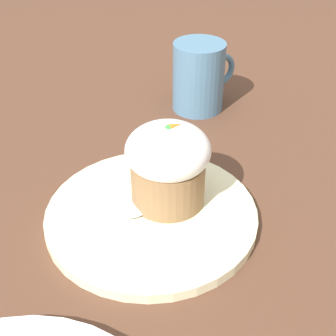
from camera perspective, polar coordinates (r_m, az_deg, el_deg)
ground_plane at (r=0.54m, az=-2.02°, el=-6.20°), size 4.00×4.00×0.00m
dessert_plate at (r=0.54m, az=-2.03°, el=-5.69°), size 0.24×0.24×0.01m
carrot_cake at (r=0.52m, az=0.00°, el=0.54°), size 0.09×0.09×0.10m
spoon at (r=0.53m, az=-5.89°, el=-5.32°), size 0.10×0.05×0.01m
coffee_cup at (r=0.74m, az=3.84°, el=11.07°), size 0.11×0.08×0.11m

